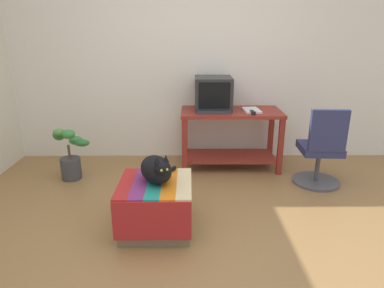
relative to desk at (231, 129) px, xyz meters
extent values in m
plane|color=olive|center=(-0.44, -1.60, -0.49)|extent=(14.00, 14.00, 0.00)
cube|color=silver|center=(-0.44, 0.45, 0.81)|extent=(8.00, 0.10, 2.60)
cube|color=maroon|center=(-0.57, -0.25, -0.15)|extent=(0.06, 0.06, 0.69)
cube|color=maroon|center=(0.56, -0.26, -0.15)|extent=(0.06, 0.06, 0.69)
cube|color=maroon|center=(0.57, 0.25, -0.15)|extent=(0.06, 0.06, 0.69)
cube|color=maroon|center=(-0.56, 0.26, -0.15)|extent=(0.06, 0.06, 0.69)
cube|color=maroon|center=(0.00, 0.00, -0.35)|extent=(1.11, 0.51, 0.02)
cube|color=maroon|center=(0.00, 0.00, 0.22)|extent=(1.21, 0.60, 0.04)
cube|color=#28282B|center=(-0.22, 0.10, 0.25)|extent=(0.31, 0.32, 0.02)
cube|color=#28282B|center=(-0.22, 0.10, 0.43)|extent=(0.45, 0.46, 0.39)
cube|color=black|center=(-0.22, -0.13, 0.44)|extent=(0.36, 0.01, 0.30)
cube|color=#333338|center=(-0.22, -0.13, 0.25)|extent=(0.40, 0.15, 0.02)
cube|color=white|center=(0.24, -0.05, 0.25)|extent=(0.21, 0.29, 0.03)
cube|color=#7A664C|center=(-0.80, -1.41, -0.28)|extent=(0.58, 0.58, 0.41)
cube|color=#AD2323|center=(-0.80, -1.73, -0.24)|extent=(0.61, 0.01, 0.33)
cube|color=#AD2323|center=(-1.04, -1.41, -0.07)|extent=(0.12, 0.62, 0.02)
cube|color=#7A2D6B|center=(-0.92, -1.41, -0.07)|extent=(0.12, 0.62, 0.02)
cube|color=#1E897A|center=(-0.80, -1.41, -0.07)|extent=(0.12, 0.62, 0.02)
cube|color=orange|center=(-0.68, -1.41, -0.07)|extent=(0.12, 0.62, 0.02)
cube|color=beige|center=(-0.55, -1.41, -0.07)|extent=(0.12, 0.62, 0.02)
ellipsoid|color=black|center=(-0.79, -1.39, 0.05)|extent=(0.38, 0.44, 0.22)
sphere|color=black|center=(-0.73, -1.52, 0.11)|extent=(0.13, 0.13, 0.13)
cylinder|color=black|center=(-0.74, -1.25, -0.04)|extent=(0.22, 0.25, 0.04)
cone|color=black|center=(-0.76, -1.53, 0.19)|extent=(0.05, 0.05, 0.06)
cone|color=black|center=(-0.70, -1.50, 0.19)|extent=(0.05, 0.05, 0.06)
sphere|color=#C6D151|center=(-0.73, -1.58, 0.12)|extent=(0.02, 0.02, 0.02)
sphere|color=#C6D151|center=(-0.68, -1.56, 0.12)|extent=(0.02, 0.02, 0.02)
cylinder|color=#3D3D42|center=(-1.88, -0.36, -0.36)|extent=(0.23, 0.23, 0.25)
cylinder|color=brown|center=(-1.88, -0.36, -0.16)|extent=(0.03, 0.03, 0.16)
ellipsoid|color=#2D7033|center=(-1.72, -0.37, -0.05)|extent=(0.18, 0.09, 0.08)
ellipsoid|color=#38843D|center=(-1.83, -0.25, -0.06)|extent=(0.15, 0.14, 0.10)
ellipsoid|color=#2D7033|center=(-1.99, -0.32, 0.03)|extent=(0.14, 0.10, 0.12)
ellipsoid|color=#4C8E42|center=(-1.96, -0.40, 0.08)|extent=(0.13, 0.10, 0.08)
ellipsoid|color=#38843D|center=(-1.84, -0.45, 0.08)|extent=(0.15, 0.13, 0.10)
cylinder|color=#4C4C51|center=(0.93, -0.50, -0.48)|extent=(0.52, 0.52, 0.03)
cylinder|color=#4C4C51|center=(0.93, -0.50, -0.29)|extent=(0.05, 0.05, 0.34)
cube|color=navy|center=(0.93, -0.50, -0.08)|extent=(0.44, 0.44, 0.08)
cube|color=navy|center=(0.92, -0.69, 0.18)|extent=(0.38, 0.08, 0.44)
cube|color=black|center=(0.22, -0.20, 0.26)|extent=(0.06, 0.11, 0.04)
cylinder|color=black|center=(0.32, 0.05, 0.24)|extent=(0.10, 0.11, 0.01)
camera|label=1|loc=(-0.51, -4.01, 1.14)|focal=31.71mm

